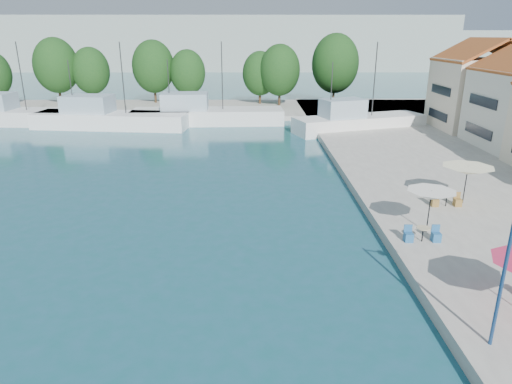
{
  "coord_description": "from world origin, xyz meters",
  "views": [
    {
      "loc": [
        -0.92,
        0.36,
        10.5
      ],
      "look_at": [
        -0.76,
        26.0,
        1.66
      ],
      "focal_mm": 32.0,
      "sensor_mm": 36.0,
      "label": 1
    }
  ],
  "objects_px": {
    "trawler_03": "(204,115)",
    "umbrella_white": "(431,195)",
    "trawler_04": "(356,123)",
    "trawler_02": "(108,119)",
    "trawler_01": "(10,115)",
    "umbrella_cream": "(468,170)"
  },
  "relations": [
    {
      "from": "trawler_02",
      "to": "trawler_04",
      "type": "bearing_deg",
      "value": 1.0
    },
    {
      "from": "trawler_04",
      "to": "umbrella_cream",
      "type": "bearing_deg",
      "value": -105.79
    },
    {
      "from": "trawler_03",
      "to": "umbrella_cream",
      "type": "xyz_separation_m",
      "value": [
        19.15,
        -30.27,
        1.64
      ]
    },
    {
      "from": "trawler_01",
      "to": "umbrella_white",
      "type": "relative_size",
      "value": 6.98
    },
    {
      "from": "trawler_04",
      "to": "trawler_02",
      "type": "bearing_deg",
      "value": 156.02
    },
    {
      "from": "umbrella_white",
      "to": "trawler_01",
      "type": "bearing_deg",
      "value": 138.76
    },
    {
      "from": "trawler_01",
      "to": "umbrella_white",
      "type": "bearing_deg",
      "value": -37.26
    },
    {
      "from": "trawler_01",
      "to": "trawler_04",
      "type": "distance_m",
      "value": 42.21
    },
    {
      "from": "trawler_01",
      "to": "trawler_02",
      "type": "relative_size",
      "value": 0.95
    },
    {
      "from": "trawler_04",
      "to": "umbrella_white",
      "type": "bearing_deg",
      "value": -113.7
    },
    {
      "from": "trawler_04",
      "to": "umbrella_cream",
      "type": "xyz_separation_m",
      "value": [
        1.27,
        -24.99,
        1.64
      ]
    },
    {
      "from": "trawler_01",
      "to": "trawler_04",
      "type": "bearing_deg",
      "value": -3.01
    },
    {
      "from": "trawler_02",
      "to": "umbrella_cream",
      "type": "bearing_deg",
      "value": -36.07
    },
    {
      "from": "trawler_04",
      "to": "umbrella_cream",
      "type": "distance_m",
      "value": 25.07
    },
    {
      "from": "trawler_02",
      "to": "trawler_03",
      "type": "bearing_deg",
      "value": 19.29
    },
    {
      "from": "trawler_01",
      "to": "trawler_04",
      "type": "height_order",
      "value": "same"
    },
    {
      "from": "trawler_03",
      "to": "umbrella_white",
      "type": "relative_size",
      "value": 7.38
    },
    {
      "from": "trawler_01",
      "to": "trawler_03",
      "type": "xyz_separation_m",
      "value": [
        24.02,
        0.14,
        -0.0
      ]
    },
    {
      "from": "trawler_03",
      "to": "umbrella_white",
      "type": "xyz_separation_m",
      "value": [
        15.32,
        -34.63,
        1.59
      ]
    },
    {
      "from": "trawler_04",
      "to": "umbrella_cream",
      "type": "relative_size",
      "value": 5.08
    },
    {
      "from": "umbrella_white",
      "to": "trawler_04",
      "type": "bearing_deg",
      "value": 85.01
    },
    {
      "from": "trawler_01",
      "to": "trawler_02",
      "type": "xyz_separation_m",
      "value": [
        12.8,
        -2.45,
        -0.0
      ]
    }
  ]
}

